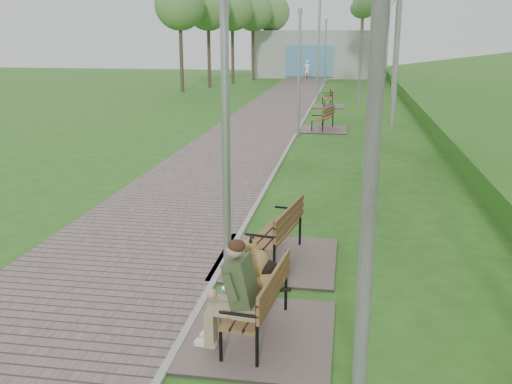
{
  "coord_description": "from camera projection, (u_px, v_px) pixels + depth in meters",
  "views": [
    {
      "loc": [
        1.96,
        -0.97,
        3.74
      ],
      "look_at": [
        0.47,
        8.21,
        1.15
      ],
      "focal_mm": 40.0,
      "sensor_mm": 36.0,
      "label": 1
    }
  ],
  "objects": [
    {
      "name": "bench_second",
      "position": [
        275.0,
        248.0,
        9.68
      ],
      "size": [
        1.99,
        2.22,
        1.22
      ],
      "color": "#635650",
      "rests_on": "ground"
    },
    {
      "name": "pedestrian_near",
      "position": [
        307.0,
        70.0,
        47.69
      ],
      "size": [
        0.67,
        0.54,
        1.6
      ],
      "primitive_type": "imported",
      "rotation": [
        0.0,
        0.0,
        3.46
      ],
      "color": "white",
      "rests_on": "ground"
    },
    {
      "name": "kerb",
      "position": [
        298.0,
        130.0,
        22.66
      ],
      "size": [
        0.1,
        67.0,
        0.05
      ],
      "primitive_type": "cube",
      "color": "#999993",
      "rests_on": "ground"
    },
    {
      "name": "lamp_post_second",
      "position": [
        299.0,
        78.0,
        21.14
      ],
      "size": [
        0.18,
        0.18,
        4.63
      ],
      "color": "#A1A3A9",
      "rests_on": "ground"
    },
    {
      "name": "lamp_post_far",
      "position": [
        325.0,
        56.0,
        40.21
      ],
      "size": [
        0.18,
        0.18,
        4.7
      ],
      "color": "#A1A3A9",
      "rests_on": "ground"
    },
    {
      "name": "walkway",
      "position": [
        255.0,
        129.0,
        22.93
      ],
      "size": [
        3.5,
        67.0,
        0.04
      ],
      "primitive_type": "cube",
      "color": "#635650",
      "rests_on": "ground"
    },
    {
      "name": "bench_main",
      "position": [
        251.0,
        304.0,
        7.15
      ],
      "size": [
        1.88,
        2.09,
        1.64
      ],
      "color": "#635650",
      "rests_on": "ground"
    },
    {
      "name": "building_north",
      "position": [
        312.0,
        54.0,
        50.39
      ],
      "size": [
        10.0,
        5.2,
        4.0
      ],
      "color": "#9E9E99",
      "rests_on": "ground"
    },
    {
      "name": "bench_far",
      "position": [
        327.0,
        103.0,
        30.11
      ],
      "size": [
        1.81,
        2.01,
        1.11
      ],
      "color": "#635650",
      "rests_on": "ground"
    },
    {
      "name": "lamp_post_third",
      "position": [
        319.0,
        51.0,
        32.99
      ],
      "size": [
        0.23,
        0.23,
        5.86
      ],
      "color": "#A1A3A9",
      "rests_on": "ground"
    },
    {
      "name": "lamp_post_near",
      "position": [
        226.0,
        154.0,
        7.54
      ],
      "size": [
        0.18,
        0.18,
        4.71
      ],
      "color": "#A1A3A9",
      "rests_on": "ground"
    },
    {
      "name": "bench_third",
      "position": [
        323.0,
        125.0,
        22.86
      ],
      "size": [
        1.88,
        2.09,
        1.16
      ],
      "color": "#635650",
      "rests_on": "ground"
    }
  ]
}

